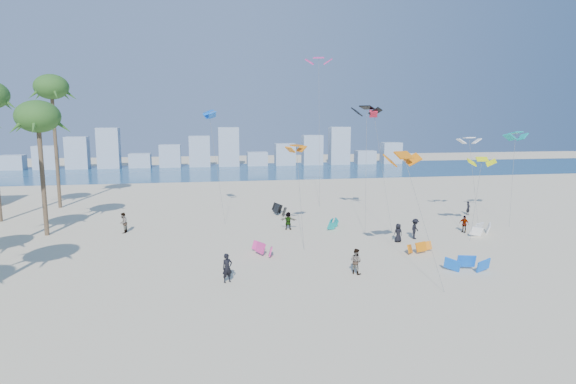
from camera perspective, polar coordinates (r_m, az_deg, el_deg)
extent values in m
plane|color=beige|center=(25.23, -0.50, -16.07)|extent=(220.00, 220.00, 0.00)
plane|color=navy|center=(95.23, -7.58, 2.46)|extent=(220.00, 220.00, 0.00)
imported|color=black|center=(31.68, -7.25, -8.97)|extent=(0.82, 0.70, 1.92)
imported|color=gray|center=(33.44, 8.09, -8.15)|extent=(1.06, 1.09, 1.77)
imported|color=black|center=(42.27, 12.98, -4.77)|extent=(0.86, 0.63, 1.62)
imported|color=gray|center=(47.53, 20.23, -3.58)|extent=(0.86, 0.99, 1.61)
imported|color=black|center=(43.66, 14.91, -4.26)|extent=(1.30, 1.32, 1.82)
imported|color=gray|center=(45.71, 0.03, -3.44)|extent=(1.67, 0.98, 1.71)
imported|color=black|center=(56.07, 20.67, -1.80)|extent=(0.66, 0.61, 1.52)
imported|color=gray|center=(46.90, -19.03, -3.49)|extent=(0.86, 1.03, 1.91)
cylinder|color=#595959|center=(40.36, 1.44, -0.43)|extent=(0.23, 4.66, 8.19)
cylinder|color=#595959|center=(45.81, 9.27, 2.71)|extent=(1.44, 4.47, 11.57)
cylinder|color=#595959|center=(51.23, 21.23, 1.15)|extent=(1.47, 5.13, 8.52)
cylinder|color=#595959|center=(49.54, -8.48, 2.99)|extent=(1.34, 3.63, 11.21)
cylinder|color=#595959|center=(46.71, 11.18, 2.60)|extent=(0.69, 4.09, 11.28)
cylinder|color=#595959|center=(45.53, 21.49, -0.80)|extent=(2.15, 2.35, 6.89)
cylinder|color=#595959|center=(59.33, 3.74, 7.33)|extent=(1.04, 5.51, 18.01)
cylinder|color=#595959|center=(53.01, 25.17, 1.44)|extent=(2.35, 3.40, 9.05)
cylinder|color=#595959|center=(32.61, 15.75, -3.16)|extent=(0.67, 5.40, 8.04)
cylinder|color=brown|center=(48.06, -27.19, 1.61)|extent=(0.40, 0.40, 10.69)
ellipsoid|color=#2D581F|center=(47.76, -27.66, 7.98)|extent=(3.80, 3.80, 2.85)
cylinder|color=brown|center=(62.06, -25.91, 4.70)|extent=(0.40, 0.40, 14.04)
ellipsoid|color=#2D581F|center=(62.05, -26.36, 11.17)|extent=(3.80, 3.80, 2.85)
cube|color=#9EADBF|center=(111.72, -29.92, 3.06)|extent=(4.40, 3.00, 3.00)
cube|color=#9EADBF|center=(109.68, -26.91, 3.67)|extent=(4.40, 3.00, 4.80)
cube|color=#9EADBF|center=(107.97, -23.79, 4.29)|extent=(4.40, 3.00, 6.60)
cube|color=#9EADBF|center=(106.59, -20.58, 4.92)|extent=(4.40, 3.00, 8.40)
cube|color=#9EADBF|center=(105.82, -17.19, 3.59)|extent=(4.40, 3.00, 3.00)
cube|color=#9EADBF|center=(105.14, -13.86, 4.19)|extent=(4.40, 3.00, 4.80)
cube|color=#9EADBF|center=(104.82, -10.48, 4.79)|extent=(4.40, 3.00, 6.60)
cube|color=#9EADBF|center=(104.88, -7.09, 5.36)|extent=(4.40, 3.00, 8.40)
cube|color=#9EADBF|center=(105.57, -3.69, 3.96)|extent=(4.40, 3.00, 3.00)
cube|color=#9EADBF|center=(106.34, -0.37, 4.51)|extent=(4.40, 3.00, 4.80)
cube|color=#9EADBF|center=(107.46, 2.91, 5.02)|extent=(4.40, 3.00, 6.60)
cube|color=#9EADBF|center=(108.94, 6.11, 5.51)|extent=(4.40, 3.00, 8.40)
cube|color=#9EADBF|center=(111.00, 9.17, 4.11)|extent=(4.40, 3.00, 3.00)
cube|color=#9EADBF|center=(113.10, 12.16, 4.57)|extent=(4.40, 3.00, 4.80)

